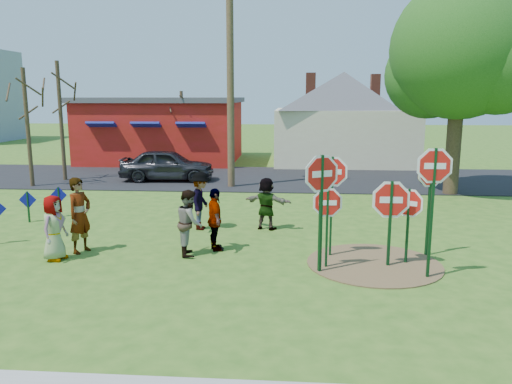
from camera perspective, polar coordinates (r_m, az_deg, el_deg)
ground at (r=13.44m, az=-6.81°, el=-6.34°), size 120.00×120.00×0.00m
road at (r=24.55m, az=-1.72°, el=1.63°), size 120.00×7.50×0.04m
dirt_patch at (r=12.41m, az=13.32°, el=-7.97°), size 3.20×3.20×0.03m
red_building at (r=31.69m, az=-10.52°, el=7.08°), size 9.40×7.69×3.90m
cream_house at (r=30.76m, az=9.90°, el=8.78°), size 9.40×9.40×6.50m
stop_sign_a at (r=11.60m, az=8.16°, el=-2.03°), size 0.93×0.07×2.03m
stop_sign_b at (r=12.37m, az=8.69°, el=1.28°), size 1.01×0.13×2.66m
stop_sign_c at (r=11.32m, az=19.64°, el=1.00°), size 1.04×0.07×3.03m
stop_sign_d at (r=13.02m, az=19.34°, el=1.15°), size 0.95×0.38×2.63m
stop_sign_e at (r=11.97m, az=15.14°, el=-1.53°), size 1.20×0.08×2.21m
stop_sign_f at (r=12.32m, az=17.05°, el=-1.77°), size 0.79×0.53×1.96m
stop_sign_g at (r=11.15m, az=7.48°, el=0.63°), size 1.02×0.58×2.86m
blue_diamond_c at (r=17.43m, az=-24.61°, el=-1.18°), size 0.56×0.06×1.02m
blue_diamond_d at (r=17.81m, az=-21.59°, el=-0.69°), size 0.56×0.05×1.02m
person_a at (r=13.14m, az=-22.09°, el=-3.82°), size 0.62×0.86×1.62m
person_b at (r=13.52m, az=-19.49°, el=-2.52°), size 0.68×0.83×1.95m
person_c at (r=12.70m, az=-7.60°, el=-3.47°), size 0.79×0.93×1.67m
person_d at (r=15.07m, az=-6.32°, el=-1.02°), size 0.71×1.16×1.75m
person_e at (r=12.96m, az=-4.70°, el=-3.18°), size 0.71×1.04×1.65m
person_f at (r=14.99m, az=1.21°, el=-1.32°), size 1.55×0.92×1.59m
suv at (r=23.95m, az=-10.12°, el=3.08°), size 4.44×1.96×1.49m
utility_pole at (r=21.84m, az=-2.96°, el=14.15°), size 2.36×0.82×9.91m
leafy_tree at (r=21.75m, az=22.65°, el=14.04°), size 5.98×5.45×8.50m
bare_tree_west at (r=25.24m, az=-21.50°, el=9.33°), size 1.80×1.80×5.58m
bare_tree_east at (r=28.24m, az=-8.47°, el=8.31°), size 1.80×1.80×4.26m
bare_tree_mid at (r=24.06m, az=-24.77°, el=8.44°), size 1.80×1.80×5.18m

